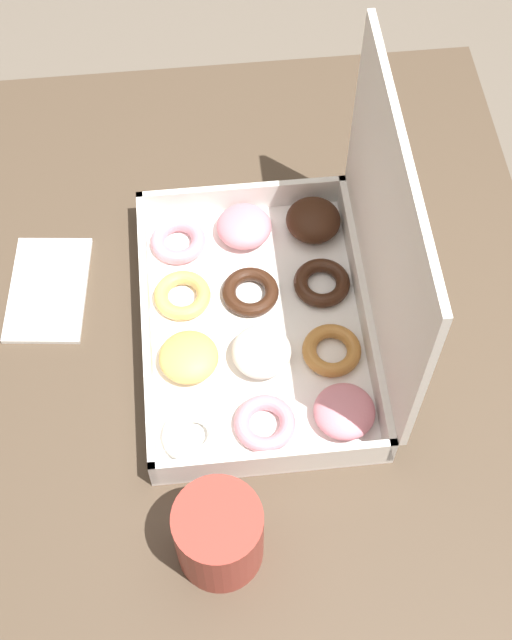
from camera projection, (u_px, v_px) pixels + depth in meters
The scene contains 5 objects.
ground_plane at pixel (250, 555), 1.61m from camera, with size 8.00×8.00×0.00m, color #6B6054.
dining_table at pixel (247, 416), 1.10m from camera, with size 0.98×0.73×0.72m.
donut_box at pixel (287, 300), 0.98m from camera, with size 0.36×0.26×0.30m.
coffee_mug at pixel (219, 535), 0.85m from camera, with size 0.09×0.09×0.10m.
paper_napkin at pixel (48, 289), 1.05m from camera, with size 0.15×0.10×0.01m.
Camera 1 is at (0.46, -0.04, 1.61)m, focal length 50.00 mm.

